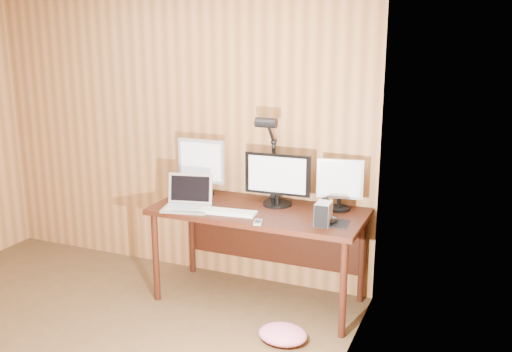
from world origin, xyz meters
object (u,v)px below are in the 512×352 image
Objects in this scene: desk at (262,222)px; mouse at (332,220)px; monitor_left at (202,165)px; laptop at (188,200)px; hard_drive at (323,214)px; monitor_center at (277,179)px; speaker at (325,206)px; keyboard at (227,212)px; phone at (258,222)px; desk_lamp at (270,146)px; monitor_right at (340,183)px.

mouse is (0.59, -0.18, 0.15)m from desk.
monitor_left is at bearing 160.54° from mouse.
laptop is 2.43× the size of hard_drive.
monitor_center is 4.05× the size of speaker.
desk is at bearing 158.29° from mouse.
laptop is 1.06m from hard_drive.
monitor_center is at bearing 142.98° from hard_drive.
mouse is 0.75× the size of hard_drive.
keyboard is 0.73m from hard_drive.
keyboard is (-0.27, -0.33, -0.20)m from monitor_center.
hard_drive is 0.46m from phone.
speaker is 0.18× the size of desk_lamp.
desk_lamp reaches higher than hard_drive.
keyboard is 0.78m from mouse.
mouse is 0.09m from hard_drive.
monitor_center reaches higher than keyboard.
desk is at bearing 178.85° from speaker.
speaker is at bearing -15.39° from monitor_center.
hard_drive is at bearing -22.83° from desk.
monitor_right is 0.99× the size of laptop.
mouse is at bearing -29.81° from monitor_center.
phone is (0.30, -0.12, -0.00)m from keyboard.
monitor_left reaches higher than speaker.
desk is 3.51× the size of keyboard.
laptop is 1.03m from speaker.
monitor_center reaches higher than desk.
monitor_center is at bearing 77.29° from phone.
laptop is (0.07, -0.36, -0.19)m from monitor_left.
desk_lamp reaches higher than speaker.
monitor_center reaches higher than speaker.
keyboard is 0.62m from desk_lamp.
mouse reaches higher than phone.
monitor_center is at bearing 177.13° from monitor_right.
monitor_right is at bearing 14.19° from desk.
monitor_center is at bearing 41.45° from desk.
phone is (0.12, -0.37, 0.13)m from desk.
monitor_right is at bearing 4.70° from monitor_center.
monitor_center is 4.29× the size of phone.
monitor_left is 1.16× the size of laptop.
speaker is (-0.05, 0.22, -0.02)m from hard_drive.
monitor_right is at bearing -16.85° from desk_lamp.
laptop is at bearing -154.74° from desk.
laptop is at bearing -167.16° from speaker.
speaker is at bearing -0.07° from laptop.
keyboard is at bearing -130.96° from desk_lamp.
hard_drive reaches higher than mouse.
monitor_center is 0.26m from desk_lamp.
hard_drive is (1.13, -0.35, -0.17)m from monitor_left.
laptop is 3.26× the size of phone.
phone is at bearing -136.73° from speaker.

